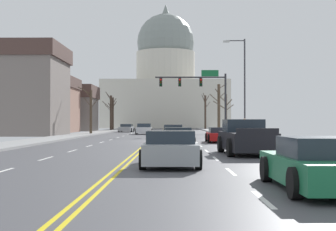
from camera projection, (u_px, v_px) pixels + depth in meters
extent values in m
cube|color=#47474C|center=(151.00, 141.00, 38.76)|extent=(14.00, 180.00, 0.06)
cube|color=yellow|center=(150.00, 141.00, 38.76)|extent=(0.10, 176.40, 0.00)
cube|color=yellow|center=(153.00, 141.00, 38.76)|extent=(0.10, 176.40, 0.00)
cube|color=silver|center=(263.00, 199.00, 9.43)|extent=(0.12, 2.20, 0.00)
cube|color=silver|center=(231.00, 172.00, 14.63)|extent=(0.12, 2.20, 0.00)
cube|color=silver|center=(216.00, 159.00, 19.83)|extent=(0.12, 2.20, 0.00)
cube|color=silver|center=(207.00, 151.00, 25.03)|extent=(0.12, 2.20, 0.00)
cube|color=silver|center=(201.00, 146.00, 30.23)|extent=(0.12, 2.20, 0.00)
cube|color=silver|center=(197.00, 142.00, 35.43)|extent=(0.12, 2.20, 0.00)
cube|color=silver|center=(194.00, 140.00, 40.63)|extent=(0.12, 2.20, 0.00)
cube|color=silver|center=(191.00, 138.00, 45.83)|extent=(0.12, 2.20, 0.00)
cube|color=silver|center=(189.00, 136.00, 51.03)|extent=(0.12, 2.20, 0.00)
cube|color=silver|center=(188.00, 135.00, 56.23)|extent=(0.12, 2.20, 0.00)
cube|color=silver|center=(186.00, 134.00, 61.42)|extent=(0.12, 2.20, 0.00)
cube|color=silver|center=(185.00, 133.00, 66.62)|extent=(0.12, 2.20, 0.00)
cube|color=silver|center=(184.00, 132.00, 71.82)|extent=(0.12, 2.20, 0.00)
cube|color=silver|center=(184.00, 131.00, 77.02)|extent=(0.12, 2.20, 0.00)
cube|color=silver|center=(183.00, 131.00, 82.22)|extent=(0.12, 2.20, 0.00)
cube|color=silver|center=(182.00, 130.00, 87.42)|extent=(0.12, 2.20, 0.00)
cube|color=silver|center=(182.00, 130.00, 92.62)|extent=(0.12, 2.20, 0.00)
cube|color=silver|center=(181.00, 129.00, 97.82)|extent=(0.12, 2.20, 0.00)
cube|color=silver|center=(181.00, 129.00, 103.02)|extent=(0.12, 2.20, 0.00)
cube|color=silver|center=(1.00, 171.00, 14.70)|extent=(0.12, 2.20, 0.00)
cube|color=silver|center=(46.00, 158.00, 19.90)|extent=(0.12, 2.20, 0.00)
cube|color=silver|center=(72.00, 151.00, 25.10)|extent=(0.12, 2.20, 0.00)
cube|color=silver|center=(90.00, 146.00, 30.29)|extent=(0.12, 2.20, 0.00)
cube|color=silver|center=(102.00, 142.00, 35.49)|extent=(0.12, 2.20, 0.00)
cube|color=silver|center=(111.00, 140.00, 40.69)|extent=(0.12, 2.20, 0.00)
cube|color=silver|center=(118.00, 138.00, 45.89)|extent=(0.12, 2.20, 0.00)
cube|color=silver|center=(123.00, 136.00, 51.09)|extent=(0.12, 2.20, 0.00)
cube|color=silver|center=(128.00, 135.00, 56.29)|extent=(0.12, 2.20, 0.00)
cube|color=silver|center=(132.00, 134.00, 61.49)|extent=(0.12, 2.20, 0.00)
cube|color=silver|center=(135.00, 133.00, 66.69)|extent=(0.12, 2.20, 0.00)
cube|color=silver|center=(138.00, 132.00, 71.89)|extent=(0.12, 2.20, 0.00)
cube|color=silver|center=(140.00, 131.00, 77.09)|extent=(0.12, 2.20, 0.00)
cube|color=silver|center=(142.00, 131.00, 82.29)|extent=(0.12, 2.20, 0.00)
cube|color=silver|center=(144.00, 130.00, 87.49)|extent=(0.12, 2.20, 0.00)
cube|color=silver|center=(145.00, 130.00, 92.69)|extent=(0.12, 2.20, 0.00)
cube|color=silver|center=(147.00, 129.00, 97.89)|extent=(0.12, 2.20, 0.00)
cube|color=silver|center=(148.00, 129.00, 103.09)|extent=(0.12, 2.20, 0.00)
cube|color=gray|center=(257.00, 140.00, 38.68)|extent=(3.00, 180.00, 0.14)
cube|color=gray|center=(46.00, 140.00, 38.84)|extent=(3.00, 180.00, 0.14)
cylinder|color=#28282D|center=(225.00, 104.00, 53.34)|extent=(0.22, 0.22, 6.71)
cylinder|color=#28282D|center=(190.00, 77.00, 53.41)|extent=(7.80, 0.16, 0.16)
cube|color=black|center=(201.00, 82.00, 53.39)|extent=(0.32, 0.28, 0.92)
sphere|color=red|center=(201.00, 80.00, 53.24)|extent=(0.22, 0.22, 0.22)
sphere|color=#332B05|center=(201.00, 82.00, 53.23)|extent=(0.22, 0.22, 0.22)
sphere|color=black|center=(201.00, 85.00, 53.23)|extent=(0.22, 0.22, 0.22)
cube|color=black|center=(180.00, 82.00, 53.41)|extent=(0.32, 0.28, 0.92)
sphere|color=red|center=(180.00, 80.00, 53.26)|extent=(0.22, 0.22, 0.22)
sphere|color=#332B05|center=(180.00, 82.00, 53.25)|extent=(0.22, 0.22, 0.22)
sphere|color=black|center=(180.00, 85.00, 53.25)|extent=(0.22, 0.22, 0.22)
cube|color=black|center=(161.00, 82.00, 53.43)|extent=(0.32, 0.28, 0.92)
sphere|color=red|center=(161.00, 80.00, 53.28)|extent=(0.22, 0.22, 0.22)
sphere|color=#332B05|center=(161.00, 82.00, 53.27)|extent=(0.22, 0.22, 0.22)
sphere|color=black|center=(161.00, 85.00, 53.27)|extent=(0.22, 0.22, 0.22)
cube|color=#146033|center=(210.00, 73.00, 53.42)|extent=(1.90, 0.06, 0.70)
cylinder|color=#333338|center=(245.00, 88.00, 43.13)|extent=(0.14, 0.14, 8.81)
cylinder|color=#333338|center=(235.00, 41.00, 43.20)|extent=(1.64, 0.09, 0.09)
cube|color=#B2B2AD|center=(226.00, 41.00, 43.20)|extent=(0.56, 0.24, 0.16)
cube|color=beige|center=(166.00, 105.00, 120.21)|extent=(30.06, 21.65, 11.31)
cylinder|color=beige|center=(166.00, 67.00, 120.33)|extent=(14.59, 14.59, 7.57)
sphere|color=gray|center=(166.00, 42.00, 120.41)|extent=(14.23, 14.23, 14.23)
cone|color=gray|center=(166.00, 9.00, 120.52)|extent=(1.80, 1.80, 2.40)
cube|color=silver|center=(174.00, 132.00, 50.05)|extent=(2.02, 4.66, 0.64)
cube|color=#232D38|center=(174.00, 127.00, 49.80)|extent=(1.73, 2.31, 0.42)
cylinder|color=black|center=(164.00, 133.00, 51.47)|extent=(0.24, 0.65, 0.64)
cylinder|color=black|center=(182.00, 133.00, 51.50)|extent=(0.24, 0.65, 0.64)
cylinder|color=black|center=(165.00, 134.00, 48.61)|extent=(0.24, 0.65, 0.64)
cylinder|color=black|center=(183.00, 134.00, 48.64)|extent=(0.24, 0.65, 0.64)
cube|color=black|center=(173.00, 133.00, 42.79)|extent=(1.87, 4.45, 0.65)
cube|color=#232D38|center=(173.00, 127.00, 42.68)|extent=(1.61, 2.21, 0.43)
cylinder|color=black|center=(163.00, 135.00, 44.14)|extent=(0.23, 0.64, 0.64)
cylinder|color=black|center=(182.00, 135.00, 44.16)|extent=(0.23, 0.64, 0.64)
cylinder|color=black|center=(163.00, 136.00, 41.41)|extent=(0.23, 0.64, 0.64)
cylinder|color=black|center=(183.00, 136.00, 41.43)|extent=(0.23, 0.64, 0.64)
cube|color=#B71414|center=(221.00, 136.00, 35.60)|extent=(1.90, 4.35, 0.55)
cube|color=#232D38|center=(221.00, 130.00, 35.39)|extent=(1.66, 2.04, 0.39)
cylinder|color=black|center=(207.00, 137.00, 36.95)|extent=(0.22, 0.64, 0.64)
cylinder|color=black|center=(231.00, 137.00, 36.93)|extent=(0.22, 0.64, 0.64)
cylinder|color=black|center=(209.00, 139.00, 34.26)|extent=(0.22, 0.64, 0.64)
cylinder|color=black|center=(236.00, 139.00, 34.24)|extent=(0.22, 0.64, 0.64)
cube|color=black|center=(178.00, 139.00, 29.03)|extent=(1.83, 4.71, 0.63)
cube|color=#232D38|center=(178.00, 131.00, 28.81)|extent=(1.56, 2.34, 0.39)
cylinder|color=black|center=(163.00, 141.00, 30.46)|extent=(0.24, 0.65, 0.64)
cylinder|color=black|center=(190.00, 141.00, 30.49)|extent=(0.24, 0.65, 0.64)
cylinder|color=black|center=(164.00, 143.00, 27.57)|extent=(0.24, 0.65, 0.64)
cylinder|color=black|center=(194.00, 143.00, 27.60)|extent=(0.24, 0.65, 0.64)
cube|color=black|center=(246.00, 141.00, 22.42)|extent=(2.10, 5.29, 0.81)
cube|color=#1E2833|center=(243.00, 126.00, 23.16)|extent=(1.83, 1.84, 0.60)
cube|color=black|center=(257.00, 131.00, 19.87)|extent=(1.77, 0.16, 0.22)
cylinder|color=black|center=(221.00, 144.00, 23.96)|extent=(0.31, 0.81, 0.80)
cylinder|color=black|center=(259.00, 144.00, 24.01)|extent=(0.31, 0.81, 0.80)
cylinder|color=black|center=(231.00, 148.00, 20.82)|extent=(0.31, 0.81, 0.80)
cylinder|color=black|center=(275.00, 148.00, 20.87)|extent=(0.31, 0.81, 0.80)
cube|color=#9EA3A8|center=(171.00, 152.00, 16.61)|extent=(1.78, 4.29, 0.64)
cube|color=#232D38|center=(171.00, 137.00, 16.22)|extent=(1.56, 2.12, 0.41)
cylinder|color=black|center=(147.00, 154.00, 17.94)|extent=(0.22, 0.64, 0.64)
cylinder|color=black|center=(194.00, 154.00, 17.93)|extent=(0.22, 0.64, 0.64)
cylinder|color=black|center=(143.00, 159.00, 15.29)|extent=(0.22, 0.64, 0.64)
cylinder|color=black|center=(198.00, 160.00, 15.27)|extent=(0.22, 0.64, 0.64)
cube|color=#1E7247|center=(321.00, 169.00, 10.79)|extent=(1.92, 4.53, 0.58)
cube|color=#232D38|center=(323.00, 147.00, 10.61)|extent=(1.67, 1.98, 0.44)
cylinder|color=black|center=(266.00, 169.00, 12.19)|extent=(0.22, 0.64, 0.64)
cylinder|color=black|center=(295.00, 183.00, 9.39)|extent=(0.22, 0.64, 0.64)
cube|color=silver|center=(144.00, 130.00, 58.64)|extent=(2.00, 4.29, 0.70)
cube|color=#232D38|center=(144.00, 125.00, 59.00)|extent=(1.69, 2.13, 0.44)
cylinder|color=black|center=(151.00, 132.00, 57.36)|extent=(0.24, 0.65, 0.64)
cylinder|color=black|center=(136.00, 132.00, 57.30)|extent=(0.24, 0.65, 0.64)
cylinder|color=black|center=(152.00, 131.00, 59.97)|extent=(0.24, 0.65, 0.64)
cylinder|color=black|center=(137.00, 131.00, 59.92)|extent=(0.24, 0.65, 0.64)
cube|color=#9EA3A8|center=(126.00, 129.00, 71.37)|extent=(1.98, 4.65, 0.61)
cube|color=#232D38|center=(127.00, 125.00, 71.80)|extent=(1.68, 2.27, 0.41)
cylinder|color=black|center=(131.00, 130.00, 69.91)|extent=(0.24, 0.65, 0.64)
cylinder|color=black|center=(119.00, 130.00, 69.99)|extent=(0.24, 0.65, 0.64)
cylinder|color=black|center=(134.00, 130.00, 72.76)|extent=(0.24, 0.65, 0.64)
cylinder|color=black|center=(122.00, 130.00, 72.83)|extent=(0.24, 0.65, 0.64)
cube|color=slate|center=(2.00, 98.00, 53.46)|extent=(13.17, 9.51, 8.31)
cube|color=#47332D|center=(2.00, 53.00, 53.53)|extent=(13.70, 9.89, 1.70)
cube|color=slate|center=(59.00, 115.00, 79.64)|extent=(11.90, 8.71, 5.36)
cube|color=#47332D|center=(59.00, 92.00, 79.69)|extent=(12.37, 9.06, 2.08)
cube|color=#8C6656|center=(41.00, 110.00, 68.71)|extent=(9.65, 8.49, 6.27)
cube|color=#47332D|center=(41.00, 83.00, 68.76)|extent=(10.04, 8.83, 1.54)
cylinder|color=brown|center=(226.00, 113.00, 60.03)|extent=(0.24, 0.24, 4.82)
cylinder|color=brown|center=(220.00, 105.00, 59.79)|extent=(1.72, 0.65, 1.09)
cylinder|color=brown|center=(225.00, 101.00, 59.77)|extent=(0.38, 0.64, 0.83)
cylinder|color=brown|center=(229.00, 103.00, 59.61)|extent=(0.74, 0.99, 0.83)
cylinder|color=brown|center=(230.00, 107.00, 59.73)|extent=(0.95, 0.71, 0.76)
cylinder|color=brown|center=(222.00, 99.00, 60.00)|extent=(0.99, 0.23, 0.90)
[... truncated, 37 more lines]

